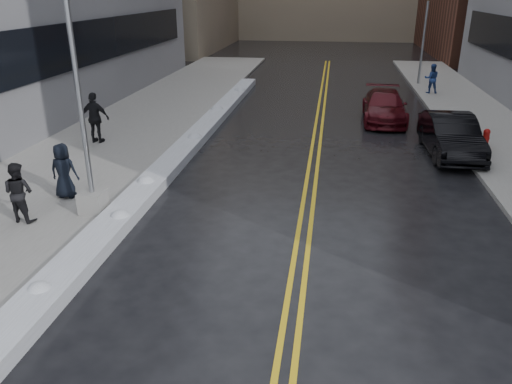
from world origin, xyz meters
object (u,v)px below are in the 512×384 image
at_px(fire_hydrant, 486,137).
at_px(car_black, 451,136).
at_px(car_maroon, 384,106).
at_px(traffic_signal, 424,31).
at_px(pedestrian_b, 19,192).
at_px(pedestrian_east, 432,79).
at_px(pedestrian_c, 64,171).
at_px(lamppost, 83,128).
at_px(pedestrian_d, 95,118).

distance_m(fire_hydrant, car_black, 1.71).
bearing_deg(car_maroon, fire_hydrant, -49.16).
relative_size(traffic_signal, pedestrian_b, 3.71).
bearing_deg(car_black, fire_hydrant, 25.93).
xyz_separation_m(pedestrian_b, pedestrian_east, (13.63, 19.65, 0.03)).
height_order(car_black, car_maroon, car_black).
relative_size(pedestrian_c, pedestrian_east, 0.98).
height_order(pedestrian_b, car_black, pedestrian_b).
relative_size(car_black, car_maroon, 0.97).
xyz_separation_m(lamppost, fire_hydrant, (12.30, 8.00, -1.98)).
bearing_deg(traffic_signal, pedestrian_c, -121.75).
height_order(lamppost, pedestrian_d, lamppost).
xyz_separation_m(lamppost, traffic_signal, (11.80, 22.00, 0.87)).
distance_m(fire_hydrant, pedestrian_d, 15.25).
relative_size(pedestrian_b, pedestrian_d, 0.81).
relative_size(lamppost, pedestrian_east, 4.55).
relative_size(pedestrian_b, pedestrian_c, 0.99).
relative_size(fire_hydrant, traffic_signal, 0.12).
bearing_deg(fire_hydrant, pedestrian_b, -147.70).
height_order(lamppost, car_maroon, lamppost).
distance_m(traffic_signal, pedestrian_b, 26.57).
bearing_deg(lamppost, traffic_signal, 61.79).
xyz_separation_m(pedestrian_c, pedestrian_d, (-1.58, 5.46, 0.18)).
xyz_separation_m(traffic_signal, pedestrian_east, (0.21, -3.15, -2.41)).
distance_m(traffic_signal, pedestrian_c, 24.95).
bearing_deg(car_maroon, pedestrian_east, 65.37).
height_order(pedestrian_c, car_maroon, pedestrian_c).
relative_size(lamppost, car_maroon, 1.59).
bearing_deg(traffic_signal, pedestrian_b, -120.48).
bearing_deg(pedestrian_d, traffic_signal, -129.35).
relative_size(pedestrian_east, car_black, 0.36).
bearing_deg(pedestrian_b, fire_hydrant, -139.77).
xyz_separation_m(pedestrian_d, car_maroon, (11.65, 5.89, -0.45)).
bearing_deg(pedestrian_east, traffic_signal, -87.01).
bearing_deg(car_maroon, pedestrian_c, -130.27).
height_order(lamppost, car_black, lamppost).
relative_size(traffic_signal, pedestrian_east, 3.58).
relative_size(fire_hydrant, pedestrian_b, 0.45).
bearing_deg(pedestrian_d, pedestrian_east, -136.18).
distance_m(pedestrian_d, car_black, 13.68).
xyz_separation_m(fire_hydrant, pedestrian_d, (-15.15, -1.65, 0.60)).
relative_size(pedestrian_b, car_maroon, 0.34).
bearing_deg(pedestrian_d, pedestrian_b, 103.54).
bearing_deg(car_black, pedestrian_b, -149.23).
bearing_deg(car_maroon, car_black, -67.04).
height_order(fire_hydrant, car_black, car_black).
xyz_separation_m(lamppost, pedestrian_b, (-1.62, -0.80, -1.57)).
bearing_deg(fire_hydrant, pedestrian_d, -173.79).
bearing_deg(pedestrian_c, fire_hydrant, -154.02).
bearing_deg(pedestrian_b, pedestrian_east, -116.82).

